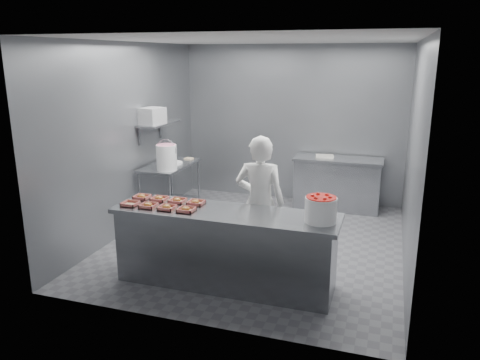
{
  "coord_description": "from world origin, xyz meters",
  "views": [
    {
      "loc": [
        1.72,
        -6.06,
        2.61
      ],
      "look_at": [
        -0.19,
        -0.2,
        0.96
      ],
      "focal_mm": 35.0,
      "sensor_mm": 36.0,
      "label": 1
    }
  ],
  "objects_px": {
    "service_counter": "(225,248)",
    "tray_2": "(167,207)",
    "tray_7": "(196,202)",
    "tray_1": "(148,205)",
    "tray_6": "(177,200)",
    "tray_5": "(159,199)",
    "tray_3": "(186,209)",
    "strawberry_tub": "(321,209)",
    "glaze_bucket": "(167,157)",
    "tray_4": "(142,197)",
    "prep_table": "(171,182)",
    "appliance": "(152,116)",
    "worker": "(260,203)",
    "back_counter": "(337,183)",
    "tray_0": "(130,204)"
  },
  "relations": [
    {
      "from": "tray_4",
      "to": "tray_1",
      "type": "bearing_deg",
      "value": -48.88
    },
    {
      "from": "service_counter",
      "to": "tray_2",
      "type": "bearing_deg",
      "value": -168.12
    },
    {
      "from": "tray_4",
      "to": "tray_3",
      "type": "bearing_deg",
      "value": -20.9
    },
    {
      "from": "service_counter",
      "to": "back_counter",
      "type": "distance_m",
      "value": 3.37
    },
    {
      "from": "tray_3",
      "to": "worker",
      "type": "distance_m",
      "value": 0.99
    },
    {
      "from": "worker",
      "to": "service_counter",
      "type": "bearing_deg",
      "value": 62.71
    },
    {
      "from": "prep_table",
      "to": "appliance",
      "type": "height_order",
      "value": "appliance"
    },
    {
      "from": "tray_6",
      "to": "glaze_bucket",
      "type": "height_order",
      "value": "glaze_bucket"
    },
    {
      "from": "back_counter",
      "to": "tray_0",
      "type": "xyz_separation_m",
      "value": [
        -2.03,
        -3.39,
        0.47
      ]
    },
    {
      "from": "tray_3",
      "to": "worker",
      "type": "xyz_separation_m",
      "value": [
        0.66,
        0.74,
        -0.08
      ]
    },
    {
      "from": "tray_4",
      "to": "strawberry_tub",
      "type": "height_order",
      "value": "strawberry_tub"
    },
    {
      "from": "tray_1",
      "to": "tray_4",
      "type": "bearing_deg",
      "value": 131.12
    },
    {
      "from": "service_counter",
      "to": "tray_1",
      "type": "bearing_deg",
      "value": -171.26
    },
    {
      "from": "tray_3",
      "to": "glaze_bucket",
      "type": "height_order",
      "value": "glaze_bucket"
    },
    {
      "from": "tray_6",
      "to": "worker",
      "type": "bearing_deg",
      "value": 27.24
    },
    {
      "from": "service_counter",
      "to": "tray_4",
      "type": "height_order",
      "value": "tray_4"
    },
    {
      "from": "back_counter",
      "to": "tray_0",
      "type": "distance_m",
      "value": 3.98
    },
    {
      "from": "prep_table",
      "to": "tray_7",
      "type": "distance_m",
      "value": 2.22
    },
    {
      "from": "back_counter",
      "to": "strawberry_tub",
      "type": "distance_m",
      "value": 3.32
    },
    {
      "from": "tray_5",
      "to": "tray_7",
      "type": "height_order",
      "value": "same"
    },
    {
      "from": "tray_5",
      "to": "glaze_bucket",
      "type": "xyz_separation_m",
      "value": [
        -0.62,
        1.43,
        0.18
      ]
    },
    {
      "from": "tray_4",
      "to": "tray_5",
      "type": "distance_m",
      "value": 0.24
    },
    {
      "from": "service_counter",
      "to": "tray_7",
      "type": "xyz_separation_m",
      "value": [
        -0.41,
        0.14,
        0.47
      ]
    },
    {
      "from": "tray_3",
      "to": "appliance",
      "type": "xyz_separation_m",
      "value": [
        -1.41,
        1.89,
        0.77
      ]
    },
    {
      "from": "glaze_bucket",
      "to": "tray_3",
      "type": "bearing_deg",
      "value": -57.32
    },
    {
      "from": "glaze_bucket",
      "to": "appliance",
      "type": "relative_size",
      "value": 1.39
    },
    {
      "from": "prep_table",
      "to": "tray_0",
      "type": "bearing_deg",
      "value": -76.02
    },
    {
      "from": "tray_2",
      "to": "tray_4",
      "type": "height_order",
      "value": "same"
    },
    {
      "from": "tray_3",
      "to": "strawberry_tub",
      "type": "height_order",
      "value": "strawberry_tub"
    },
    {
      "from": "tray_4",
      "to": "back_counter",
      "type": "bearing_deg",
      "value": 56.84
    },
    {
      "from": "tray_7",
      "to": "strawberry_tub",
      "type": "height_order",
      "value": "strawberry_tub"
    },
    {
      "from": "strawberry_tub",
      "to": "appliance",
      "type": "relative_size",
      "value": 0.98
    },
    {
      "from": "tray_6",
      "to": "tray_5",
      "type": "bearing_deg",
      "value": 180.0
    },
    {
      "from": "tray_4",
      "to": "appliance",
      "type": "distance_m",
      "value": 1.92
    },
    {
      "from": "service_counter",
      "to": "appliance",
      "type": "bearing_deg",
      "value": 136.04
    },
    {
      "from": "tray_6",
      "to": "appliance",
      "type": "distance_m",
      "value": 2.14
    },
    {
      "from": "tray_6",
      "to": "tray_0",
      "type": "bearing_deg",
      "value": -150.04
    },
    {
      "from": "tray_2",
      "to": "tray_6",
      "type": "relative_size",
      "value": 1.0
    },
    {
      "from": "service_counter",
      "to": "tray_6",
      "type": "relative_size",
      "value": 13.88
    },
    {
      "from": "tray_3",
      "to": "tray_7",
      "type": "xyz_separation_m",
      "value": [
        0.0,
        0.27,
        0.0
      ]
    },
    {
      "from": "tray_3",
      "to": "tray_5",
      "type": "height_order",
      "value": "same"
    },
    {
      "from": "tray_0",
      "to": "appliance",
      "type": "height_order",
      "value": "appliance"
    },
    {
      "from": "tray_4",
      "to": "tray_5",
      "type": "relative_size",
      "value": 1.0
    },
    {
      "from": "tray_5",
      "to": "strawberry_tub",
      "type": "xyz_separation_m",
      "value": [
        1.97,
        -0.15,
        0.13
      ]
    },
    {
      "from": "tray_6",
      "to": "glaze_bucket",
      "type": "distance_m",
      "value": 1.68
    },
    {
      "from": "service_counter",
      "to": "tray_2",
      "type": "relative_size",
      "value": 13.88
    },
    {
      "from": "tray_7",
      "to": "glaze_bucket",
      "type": "relative_size",
      "value": 0.39
    },
    {
      "from": "tray_2",
      "to": "tray_7",
      "type": "height_order",
      "value": "same"
    },
    {
      "from": "tray_2",
      "to": "tray_6",
      "type": "height_order",
      "value": "same"
    },
    {
      "from": "tray_6",
      "to": "tray_7",
      "type": "xyz_separation_m",
      "value": [
        0.24,
        0.0,
        0.0
      ]
    }
  ]
}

